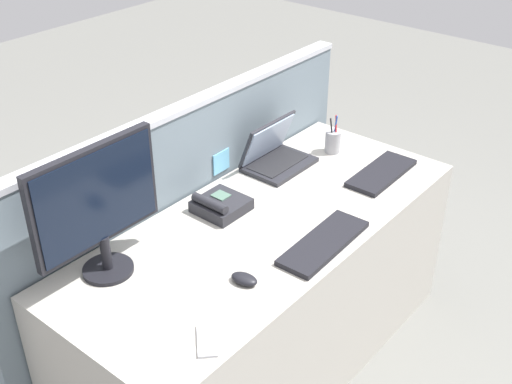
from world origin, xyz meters
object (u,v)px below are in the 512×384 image
object	(u,v)px
laptop	(274,154)
keyboard_spare	(381,173)
computer_mouse_right_hand	(244,279)
pen_cup	(333,141)
cell_phone_silver_slab	(207,341)
desktop_monitor	(97,203)
keyboard_main	(324,243)
desk_phone	(220,205)

from	to	relation	value
laptop	keyboard_spare	world-z (taller)	laptop
laptop	computer_mouse_right_hand	distance (m)	0.86
pen_cup	cell_phone_silver_slab	world-z (taller)	pen_cup
desktop_monitor	computer_mouse_right_hand	world-z (taller)	desktop_monitor
keyboard_spare	cell_phone_silver_slab	bearing A→B (deg)	-175.71
desktop_monitor	keyboard_main	bearing A→B (deg)	-39.57
laptop	keyboard_main	xyz separation A→B (m)	(-0.38, -0.53, -0.04)
desktop_monitor	keyboard_main	world-z (taller)	desktop_monitor
keyboard_main	computer_mouse_right_hand	size ratio (longest dim) A/B	4.30
pen_cup	cell_phone_silver_slab	xyz separation A→B (m)	(-1.30, -0.41, -0.05)
desktop_monitor	cell_phone_silver_slab	world-z (taller)	desktop_monitor
desktop_monitor	keyboard_spare	size ratio (longest dim) A/B	1.30
pen_cup	keyboard_main	bearing A→B (deg)	-148.55
pen_cup	desktop_monitor	bearing A→B (deg)	175.01
laptop	cell_phone_silver_slab	size ratio (longest dim) A/B	2.22
desk_phone	keyboard_spare	xyz separation A→B (m)	(0.68, -0.36, -0.02)
laptop	computer_mouse_right_hand	size ratio (longest dim) A/B	3.13
computer_mouse_right_hand	cell_phone_silver_slab	xyz separation A→B (m)	(-0.29, -0.10, -0.01)
computer_mouse_right_hand	pen_cup	bearing A→B (deg)	8.53
keyboard_main	pen_cup	bearing A→B (deg)	29.55
desktop_monitor	cell_phone_silver_slab	distance (m)	0.59
pen_cup	computer_mouse_right_hand	bearing A→B (deg)	-162.85
laptop	desk_phone	size ratio (longest dim) A/B	1.63
laptop	cell_phone_silver_slab	xyz separation A→B (m)	(-1.03, -0.54, -0.05)
desk_phone	computer_mouse_right_hand	bearing A→B (deg)	-127.50
keyboard_spare	keyboard_main	bearing A→B (deg)	-171.16
desktop_monitor	laptop	bearing A→B (deg)	1.34
desktop_monitor	cell_phone_silver_slab	size ratio (longest dim) A/B	3.56
laptop	keyboard_spare	distance (m)	0.49
keyboard_spare	desk_phone	bearing A→B (deg)	151.34
keyboard_spare	computer_mouse_right_hand	bearing A→B (deg)	-179.93
desktop_monitor	desk_phone	world-z (taller)	desktop_monitor
desk_phone	computer_mouse_right_hand	distance (m)	0.47
pen_cup	cell_phone_silver_slab	bearing A→B (deg)	-162.55
computer_mouse_right_hand	desktop_monitor	bearing A→B (deg)	112.90
computer_mouse_right_hand	pen_cup	size ratio (longest dim) A/B	0.52
computer_mouse_right_hand	laptop	bearing A→B (deg)	22.63
computer_mouse_right_hand	cell_phone_silver_slab	size ratio (longest dim) A/B	0.71
laptop	computer_mouse_right_hand	world-z (taller)	laptop
keyboard_main	computer_mouse_right_hand	distance (m)	0.37
keyboard_spare	computer_mouse_right_hand	xyz separation A→B (m)	(-0.96, -0.02, 0.01)
desk_phone	laptop	bearing A→B (deg)	9.30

